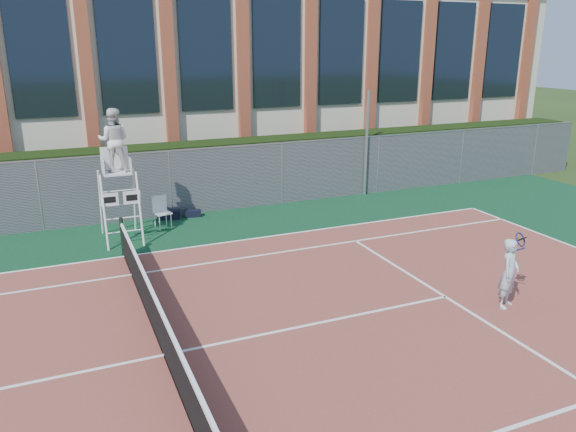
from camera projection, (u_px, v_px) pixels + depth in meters
name	position (u px, v px, depth m)	size (l,w,h in m)	color
ground	(165.00, 356.00, 10.41)	(120.00, 120.00, 0.00)	#233814
apron	(155.00, 332.00, 11.29)	(36.00, 20.00, 0.01)	#0C391C
tennis_court	(164.00, 355.00, 10.41)	(23.77, 10.97, 0.02)	brown
tennis_net	(163.00, 331.00, 10.26)	(0.10, 11.30, 1.10)	black
fence	(108.00, 190.00, 17.83)	(40.00, 0.06, 2.20)	#595E60
hedge	(104.00, 182.00, 18.89)	(40.00, 1.40, 2.20)	black
building	(79.00, 77.00, 24.99)	(45.00, 10.60, 8.22)	beige
steel_pole	(366.00, 144.00, 21.00)	(0.12, 0.12, 3.93)	#9EA0A5
umpire_chair	(114.00, 144.00, 15.84)	(1.09, 1.68, 3.90)	white
plastic_chair	(161.00, 209.00, 17.55)	(0.56, 0.56, 1.01)	silver
sports_bag_near	(168.00, 215.00, 18.50)	(0.71, 0.28, 0.30)	black
sports_bag_far	(192.00, 213.00, 18.77)	(0.57, 0.24, 0.23)	black
tennis_player	(509.00, 273.00, 12.13)	(0.94, 0.72, 1.58)	silver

